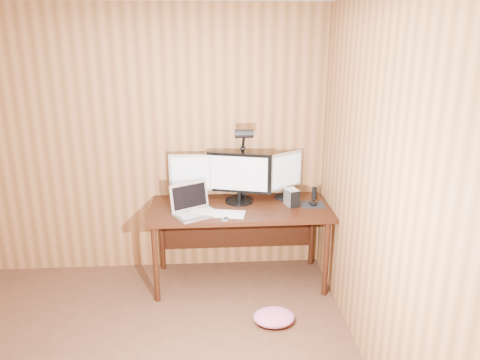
{
  "coord_description": "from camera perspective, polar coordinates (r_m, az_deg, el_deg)",
  "views": [
    {
      "loc": [
        0.67,
        -2.28,
        2.28
      ],
      "look_at": [
        0.93,
        1.58,
        1.02
      ],
      "focal_mm": 35.0,
      "sensor_mm": 36.0,
      "label": 1
    }
  ],
  "objects": [
    {
      "name": "hard_drive",
      "position": [
        4.23,
        6.34,
        -2.12
      ],
      "size": [
        0.13,
        0.16,
        0.15
      ],
      "rotation": [
        0.0,
        0.0,
        0.31
      ],
      "color": "silver",
      "rests_on": "desk"
    },
    {
      "name": "monitor_right",
      "position": [
        4.36,
        5.54,
        0.72
      ],
      "size": [
        0.34,
        0.25,
        0.44
      ],
      "rotation": [
        0.0,
        0.0,
        0.61
      ],
      "color": "black",
      "rests_on": "desk"
    },
    {
      "name": "keyboard",
      "position": [
        4.04,
        -2.8,
        -4.07
      ],
      "size": [
        0.5,
        0.24,
        0.02
      ],
      "rotation": [
        0.0,
        0.0,
        -0.2
      ],
      "color": "silver",
      "rests_on": "desk"
    },
    {
      "name": "speaker",
      "position": [
        4.43,
        9.05,
        -1.59
      ],
      "size": [
        0.05,
        0.05,
        0.11
      ],
      "primitive_type": "cylinder",
      "color": "black",
      "rests_on": "desk"
    },
    {
      "name": "monitor_left",
      "position": [
        4.31,
        -6.04,
        0.48
      ],
      "size": [
        0.39,
        0.18,
        0.44
      ],
      "rotation": [
        0.0,
        0.0,
        -0.07
      ],
      "color": "black",
      "rests_on": "desk"
    },
    {
      "name": "mouse",
      "position": [
        4.29,
        8.89,
        -2.75
      ],
      "size": [
        0.07,
        0.11,
        0.04
      ],
      "primitive_type": "ellipsoid",
      "rotation": [
        0.0,
        0.0,
        -0.03
      ],
      "color": "black",
      "rests_on": "mousepad"
    },
    {
      "name": "desk",
      "position": [
        4.32,
        -0.11,
        -4.45
      ],
      "size": [
        1.6,
        0.7,
        0.75
      ],
      "color": "black",
      "rests_on": "floor"
    },
    {
      "name": "laptop",
      "position": [
        4.06,
        -5.72,
        -3.24
      ],
      "size": [
        0.44,
        0.41,
        0.26
      ],
      "rotation": [
        0.0,
        0.0,
        0.51
      ],
      "color": "silver",
      "rests_on": "desk"
    },
    {
      "name": "mousepad",
      "position": [
        4.3,
        8.88,
        -3.01
      ],
      "size": [
        0.23,
        0.2,
        0.0
      ],
      "primitive_type": "cube",
      "rotation": [
        0.0,
        0.0,
        -0.12
      ],
      "color": "black",
      "rests_on": "desk"
    },
    {
      "name": "fabric_pile",
      "position": [
        3.95,
        4.15,
        -16.35
      ],
      "size": [
        0.39,
        0.35,
        0.11
      ],
      "primitive_type": null,
      "rotation": [
        0.0,
        0.0,
        0.24
      ],
      "color": "#D36696",
      "rests_on": "floor"
    },
    {
      "name": "monitor_center",
      "position": [
        4.24,
        -0.1,
        0.37
      ],
      "size": [
        0.58,
        0.26,
        0.46
      ],
      "rotation": [
        0.0,
        0.0,
        -0.25
      ],
      "color": "black",
      "rests_on": "desk"
    },
    {
      "name": "desk_lamp",
      "position": [
        4.28,
        0.42,
        3.37
      ],
      "size": [
        0.16,
        0.24,
        0.72
      ],
      "rotation": [
        0.0,
        0.0,
        -0.29
      ],
      "color": "black",
      "rests_on": "desk"
    },
    {
      "name": "phone",
      "position": [
        3.93,
        -1.75,
        -4.75
      ],
      "size": [
        0.07,
        0.1,
        0.01
      ],
      "rotation": [
        0.0,
        0.0,
        -0.31
      ],
      "color": "silver",
      "rests_on": "desk"
    },
    {
      "name": "room_shell",
      "position": [
        2.59,
        -18.65,
        -6.43
      ],
      "size": [
        4.0,
        4.0,
        4.0
      ],
      "color": "#553220",
      "rests_on": "ground"
    }
  ]
}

